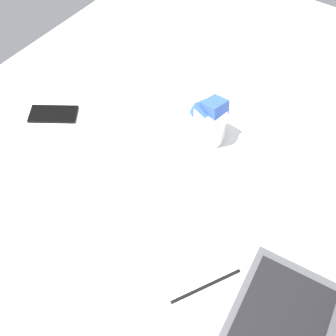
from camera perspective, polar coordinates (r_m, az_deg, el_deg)
The scene contains 4 objects.
bed_mattress at distance 117.22cm, azimuth 2.67°, elevation 0.59°, with size 180.00×140.00×18.00cm, color white.
snack_cup at distance 107.64cm, azimuth 6.01°, elevation 6.62°, with size 9.43×10.08×14.49cm.
cell_phone at distance 122.28cm, azimuth -16.30°, elevation 7.52°, with size 6.80×14.00×0.80cm, color black.
charger_cable at distance 89.71cm, azimuth 5.55°, elevation -16.69°, with size 17.00×0.60×0.60cm, color black.
Camera 1 is at (60.87, 36.31, 102.36)cm, focal length 42.02 mm.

